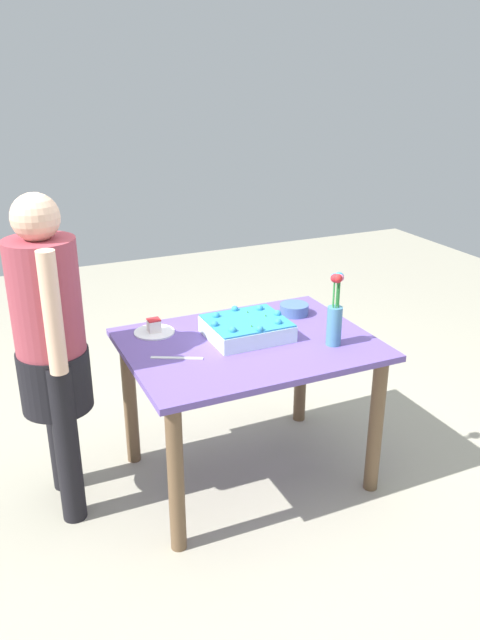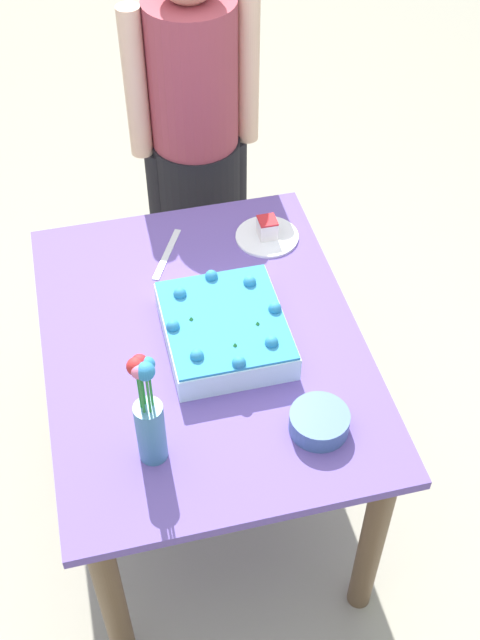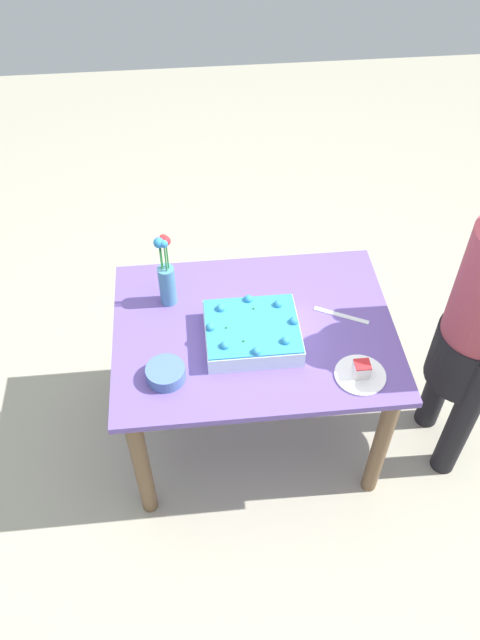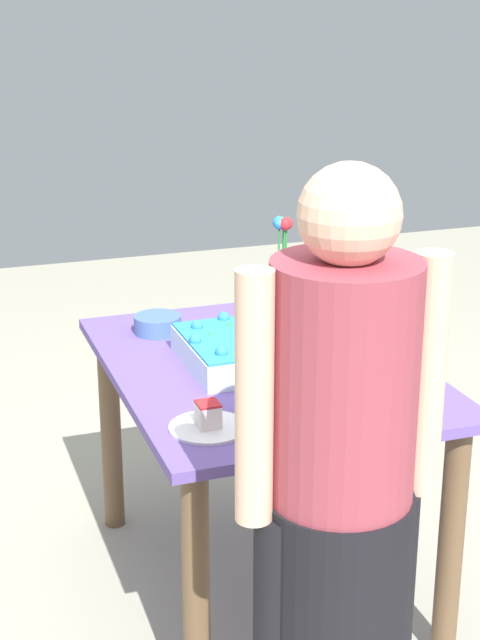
# 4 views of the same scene
# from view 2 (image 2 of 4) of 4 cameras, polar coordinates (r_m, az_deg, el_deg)

# --- Properties ---
(ground_plane) EXTENTS (8.00, 8.00, 0.00)m
(ground_plane) POSITION_cam_2_polar(r_m,az_deg,el_deg) (2.82, -2.16, -11.62)
(ground_plane) COLOR #A39E8A
(dining_table) EXTENTS (1.16, 0.87, 0.75)m
(dining_table) POSITION_cam_2_polar(r_m,az_deg,el_deg) (2.32, -2.57, -3.58)
(dining_table) COLOR #654D9F
(dining_table) RESTS_ON ground_plane
(sheet_cake) EXTENTS (0.37, 0.32, 0.11)m
(sheet_cake) POSITION_cam_2_polar(r_m,az_deg,el_deg) (2.19, -1.10, -0.63)
(sheet_cake) COLOR white
(sheet_cake) RESTS_ON dining_table
(serving_plate_with_slice) EXTENTS (0.20, 0.20, 0.07)m
(serving_plate_with_slice) POSITION_cam_2_polar(r_m,az_deg,el_deg) (2.52, 1.94, 6.21)
(serving_plate_with_slice) COLOR white
(serving_plate_with_slice) RESTS_ON dining_table
(cake_knife) EXTENTS (0.22, 0.13, 0.00)m
(cake_knife) POSITION_cam_2_polar(r_m,az_deg,el_deg) (2.48, -5.21, 4.70)
(cake_knife) COLOR silver
(cake_knife) RESTS_ON dining_table
(flower_vase) EXTENTS (0.07, 0.07, 0.35)m
(flower_vase) POSITION_cam_2_polar(r_m,az_deg,el_deg) (1.87, -6.51, -6.85)
(flower_vase) COLOR teal
(flower_vase) RESTS_ON dining_table
(fruit_bowl) EXTENTS (0.15, 0.15, 0.06)m
(fruit_bowl) POSITION_cam_2_polar(r_m,az_deg,el_deg) (2.02, 5.65, -7.22)
(fruit_bowl) COLOR #4869A0
(fruit_bowl) RESTS_ON dining_table
(person_standing) EXTENTS (0.31, 0.45, 1.49)m
(person_standing) POSITION_cam_2_polar(r_m,az_deg,el_deg) (2.84, -3.24, 13.56)
(person_standing) COLOR black
(person_standing) RESTS_ON ground_plane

